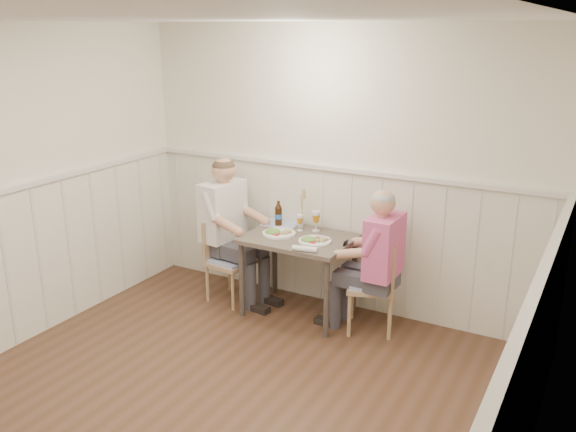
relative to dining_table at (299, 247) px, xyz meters
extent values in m
plane|color=#4C301E|center=(0.19, -1.84, -0.65)|extent=(4.50, 4.50, 0.00)
cube|color=white|center=(0.19, 0.41, 0.65)|extent=(4.00, 0.04, 2.60)
cube|color=white|center=(2.19, -1.84, 0.65)|extent=(0.04, 4.50, 2.60)
cube|color=white|center=(0.19, -1.84, 1.94)|extent=(4.00, 4.50, 0.02)
cube|color=beige|center=(0.19, 0.39, 0.00)|extent=(3.98, 0.03, 1.30)
cube|color=silver|center=(0.19, 0.38, 0.67)|extent=(3.98, 0.06, 0.04)
cube|color=silver|center=(2.16, -1.84, 0.67)|extent=(0.06, 4.48, 0.04)
cube|color=brown|center=(0.00, 0.00, 0.08)|extent=(0.95, 0.70, 0.04)
cylinder|color=#3F3833|center=(-0.43, -0.30, -0.30)|extent=(0.05, 0.05, 0.71)
cylinder|color=#3F3833|center=(-0.43, 0.30, -0.30)|extent=(0.05, 0.05, 0.71)
cylinder|color=#3F3833|center=(0.43, -0.30, -0.30)|extent=(0.05, 0.05, 0.71)
cylinder|color=#3F3833|center=(0.43, 0.30, -0.30)|extent=(0.05, 0.05, 0.71)
cube|color=tan|center=(0.70, 0.02, -0.24)|extent=(0.51, 0.51, 0.04)
cube|color=#5971AD|center=(0.70, 0.02, -0.21)|extent=(0.46, 0.46, 0.03)
cube|color=tan|center=(0.87, 0.08, -0.02)|extent=(0.16, 0.39, 0.42)
cylinder|color=tan|center=(0.92, -0.08, -0.46)|extent=(0.03, 0.03, 0.39)
cylinder|color=tan|center=(0.59, -0.19, -0.46)|extent=(0.03, 0.03, 0.39)
cylinder|color=tan|center=(0.81, 0.24, -0.46)|extent=(0.03, 0.03, 0.39)
cylinder|color=tan|center=(0.48, 0.13, -0.46)|extent=(0.03, 0.03, 0.39)
cube|color=tan|center=(-0.70, -0.07, -0.26)|extent=(0.42, 0.42, 0.04)
cube|color=#5971AD|center=(-0.70, -0.07, -0.23)|extent=(0.38, 0.38, 0.03)
cube|color=tan|center=(-0.87, -0.04, -0.05)|extent=(0.08, 0.38, 0.40)
cylinder|color=tan|center=(-0.84, 0.12, -0.47)|extent=(0.03, 0.03, 0.37)
cylinder|color=tan|center=(-0.52, 0.08, -0.47)|extent=(0.03, 0.03, 0.37)
cylinder|color=tan|center=(-0.89, -0.21, -0.47)|extent=(0.03, 0.03, 0.37)
cylinder|color=tan|center=(-0.56, -0.25, -0.47)|extent=(0.03, 0.03, 0.37)
cube|color=#3F3F47|center=(0.79, -0.01, -0.44)|extent=(0.42, 0.39, 0.43)
cube|color=#3F3F47|center=(0.60, -0.01, -0.17)|extent=(0.41, 0.35, 0.12)
cube|color=#DA4C7F|center=(0.79, -0.01, 0.15)|extent=(0.24, 0.42, 0.52)
sphere|color=tan|center=(0.79, -0.01, 0.53)|extent=(0.21, 0.21, 0.21)
sphere|color=#A5A5A0|center=(0.79, -0.01, 0.56)|extent=(0.20, 0.20, 0.20)
cube|color=black|center=(0.45, 0.00, 0.16)|extent=(0.02, 0.07, 0.12)
cube|color=#3F3F47|center=(-0.82, 0.02, -0.42)|extent=(0.51, 0.47, 0.46)
cube|color=#3F3F47|center=(-0.61, -0.01, -0.13)|extent=(0.48, 0.43, 0.13)
cube|color=white|center=(-0.82, 0.02, 0.22)|extent=(0.31, 0.48, 0.57)
sphere|color=tan|center=(-0.82, 0.02, 0.62)|extent=(0.23, 0.23, 0.23)
sphere|color=#4C3828|center=(-0.82, 0.02, 0.65)|extent=(0.22, 0.22, 0.22)
cylinder|color=white|center=(0.19, -0.06, 0.11)|extent=(0.29, 0.29, 0.02)
ellipsoid|color=#3F722D|center=(0.15, -0.09, 0.15)|extent=(0.14, 0.12, 0.05)
sphere|color=tan|center=(0.26, -0.05, 0.14)|extent=(0.04, 0.04, 0.04)
cube|color=#926355|center=(0.21, 0.01, 0.12)|extent=(0.09, 0.05, 0.01)
cylinder|color=white|center=(0.27, 0.01, 0.13)|extent=(0.06, 0.06, 0.03)
cylinder|color=white|center=(-0.19, -0.03, 0.11)|extent=(0.30, 0.30, 0.02)
ellipsoid|color=#3F722D|center=(-0.23, -0.07, 0.15)|extent=(0.15, 0.12, 0.06)
sphere|color=tan|center=(-0.12, -0.02, 0.14)|extent=(0.04, 0.04, 0.04)
cylinder|color=silver|center=(0.06, 0.22, 0.10)|extent=(0.07, 0.07, 0.01)
cylinder|color=silver|center=(0.06, 0.22, 0.15)|extent=(0.01, 0.01, 0.09)
cone|color=#BF8010|center=(0.06, 0.22, 0.22)|extent=(0.08, 0.08, 0.07)
cylinder|color=silver|center=(0.06, 0.22, 0.27)|extent=(0.08, 0.08, 0.03)
cylinder|color=silver|center=(-0.07, 0.16, 0.10)|extent=(0.05, 0.05, 0.01)
cylinder|color=silver|center=(-0.07, 0.16, 0.14)|extent=(0.01, 0.01, 0.07)
cone|color=#BF8010|center=(-0.07, 0.16, 0.20)|extent=(0.06, 0.06, 0.06)
cylinder|color=silver|center=(-0.07, 0.16, 0.24)|extent=(0.06, 0.06, 0.03)
cylinder|color=black|center=(-0.32, 0.19, 0.19)|extent=(0.07, 0.07, 0.18)
cone|color=black|center=(-0.32, 0.19, 0.29)|extent=(0.07, 0.07, 0.04)
cylinder|color=black|center=(-0.32, 0.19, 0.33)|extent=(0.03, 0.03, 0.03)
cylinder|color=blue|center=(-0.32, 0.19, 0.19)|extent=(0.07, 0.07, 0.05)
cylinder|color=white|center=(0.22, -0.31, 0.12)|extent=(0.22, 0.09, 0.05)
cylinder|color=silver|center=(-0.11, 0.26, 0.14)|extent=(0.05, 0.05, 0.08)
cylinder|color=tan|center=(-0.11, 0.26, 0.28)|extent=(0.02, 0.02, 0.27)
cone|color=tan|center=(-0.11, 0.26, 0.45)|extent=(0.04, 0.04, 0.09)
cube|color=#5971AD|center=(-0.32, 0.24, 0.10)|extent=(0.35, 0.29, 0.01)
camera|label=1|loc=(2.41, -4.58, 1.89)|focal=38.00mm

